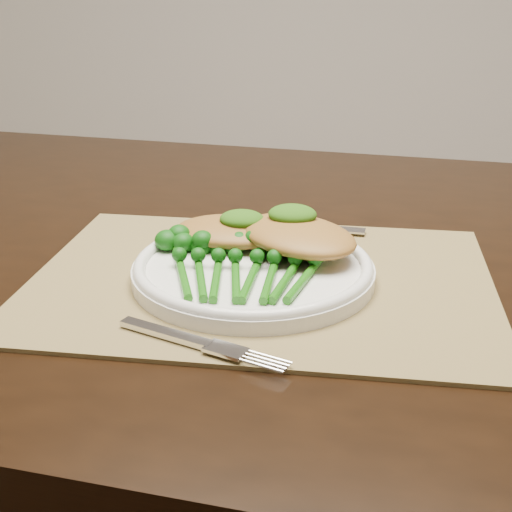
# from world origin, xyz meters

# --- Properties ---
(dining_table) EXTENTS (1.68, 1.06, 0.75)m
(dining_table) POSITION_xyz_m (0.04, -0.08, 0.38)
(dining_table) COLOR black
(dining_table) RESTS_ON ground
(placemat) EXTENTS (0.48, 0.35, 0.00)m
(placemat) POSITION_xyz_m (0.04, -0.20, 0.75)
(placemat) COLOR olive
(placemat) RESTS_ON dining_table
(dinner_plate) EXTENTS (0.25, 0.25, 0.02)m
(dinner_plate) POSITION_xyz_m (0.03, -0.20, 0.77)
(dinner_plate) COLOR white
(dinner_plate) RESTS_ON placemat
(knife) EXTENTS (0.20, 0.03, 0.01)m
(knife) POSITION_xyz_m (0.02, -0.04, 0.76)
(knife) COLOR silver
(knife) RESTS_ON placemat
(fork) EXTENTS (0.16, 0.07, 0.01)m
(fork) POSITION_xyz_m (0.02, -0.35, 0.76)
(fork) COLOR silver
(fork) RESTS_ON placemat
(chicken_fillet_left) EXTENTS (0.13, 0.10, 0.03)m
(chicken_fillet_left) POSITION_xyz_m (-0.00, -0.14, 0.78)
(chicken_fillet_left) COLOR olive
(chicken_fillet_left) RESTS_ON dinner_plate
(chicken_fillet_right) EXTENTS (0.17, 0.17, 0.03)m
(chicken_fillet_right) POSITION_xyz_m (0.07, -0.16, 0.79)
(chicken_fillet_right) COLOR olive
(chicken_fillet_right) RESTS_ON dinner_plate
(pesto_dollop_left) EXTENTS (0.05, 0.04, 0.02)m
(pesto_dollop_left) POSITION_xyz_m (0.01, -0.14, 0.80)
(pesto_dollop_left) COLOR #1A4309
(pesto_dollop_left) RESTS_ON chicken_fillet_left
(pesto_dollop_right) EXTENTS (0.05, 0.05, 0.02)m
(pesto_dollop_right) POSITION_xyz_m (0.06, -0.14, 0.81)
(pesto_dollop_right) COLOR #1A4309
(pesto_dollop_right) RESTS_ON chicken_fillet_right
(broccolini_bundle) EXTENTS (0.16, 0.18, 0.04)m
(broccolini_bundle) POSITION_xyz_m (0.02, -0.23, 0.77)
(broccolini_bundle) COLOR #15590B
(broccolini_bundle) RESTS_ON dinner_plate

